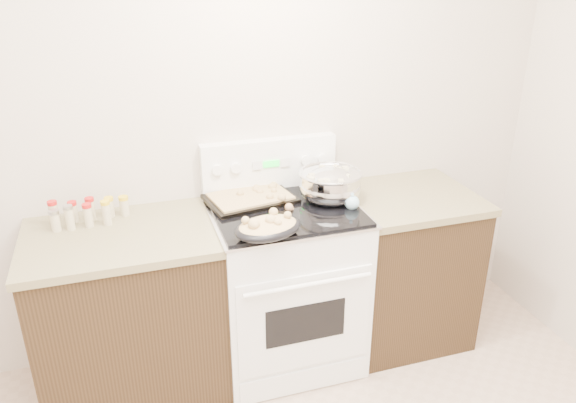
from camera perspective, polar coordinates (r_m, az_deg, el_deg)
name	(u,v)px	position (r m, az deg, el deg)	size (l,w,h in m)	color
room_shell	(324,171)	(1.27, 3.71, 3.10)	(4.10, 3.60, 2.75)	beige
counter_left	(131,312)	(3.05, -15.66, -10.79)	(0.93, 0.67, 0.92)	black
counter_right	(402,265)	(3.41, 11.54, -6.38)	(0.73, 0.67, 0.92)	black
kitchen_range	(285,282)	(3.13, -0.31, -8.17)	(0.78, 0.73, 1.22)	white
mixing_bowl	(330,185)	(3.00, 4.31, 1.69)	(0.40, 0.40, 0.20)	silver
roasting_pan	(268,227)	(2.60, -2.08, -2.61)	(0.37, 0.30, 0.11)	black
baking_sheet	(252,197)	(3.00, -3.68, 0.44)	(0.50, 0.39, 0.06)	black
wooden_spoon	(287,204)	(2.92, -0.09, -0.31)	(0.04, 0.26, 0.04)	tan
blue_ladle	(352,201)	(2.93, 6.50, 0.06)	(0.13, 0.26, 0.10)	#91C2D9
spice_jars	(86,212)	(2.95, -19.87, -1.04)	(0.38, 0.14, 0.13)	#BFB28C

